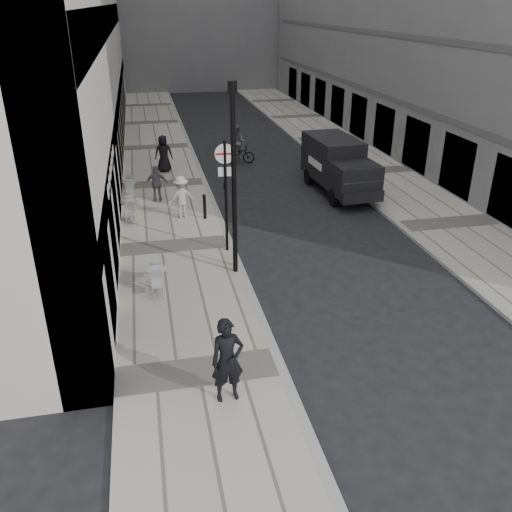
% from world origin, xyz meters
% --- Properties ---
extents(ground, '(120.00, 120.00, 0.00)m').
position_xyz_m(ground, '(0.00, 0.00, 0.00)').
color(ground, black).
rests_on(ground, ground).
extents(sidewalk, '(4.00, 60.00, 0.12)m').
position_xyz_m(sidewalk, '(-2.00, 18.00, 0.06)').
color(sidewalk, '#ABA59A').
rests_on(sidewalk, ground).
extents(far_sidewalk, '(4.00, 60.00, 0.12)m').
position_xyz_m(far_sidewalk, '(9.00, 18.00, 0.06)').
color(far_sidewalk, '#ABA59A').
rests_on(far_sidewalk, ground).
extents(walking_man, '(0.78, 0.56, 2.03)m').
position_xyz_m(walking_man, '(-1.45, 1.60, 1.13)').
color(walking_man, black).
rests_on(walking_man, sidewalk).
extents(sign_post, '(0.68, 0.12, 3.98)m').
position_xyz_m(sign_post, '(-0.20, 9.57, 2.66)').
color(sign_post, black).
rests_on(sign_post, sidewalk).
extents(lamppost, '(0.27, 0.27, 6.09)m').
position_xyz_m(lamppost, '(-0.20, 7.83, 3.50)').
color(lamppost, black).
rests_on(lamppost, sidewalk).
extents(bollard_near, '(0.11, 0.11, 0.84)m').
position_xyz_m(bollard_near, '(-0.15, 8.23, 0.54)').
color(bollard_near, black).
rests_on(bollard_near, sidewalk).
extents(bollard_far, '(0.13, 0.13, 0.98)m').
position_xyz_m(bollard_far, '(-0.60, 12.85, 0.61)').
color(bollard_far, black).
rests_on(bollard_far, sidewalk).
extents(panel_van, '(2.21, 5.34, 2.47)m').
position_xyz_m(panel_van, '(5.99, 15.35, 1.39)').
color(panel_van, black).
rests_on(panel_van, ground).
extents(cyclist, '(2.06, 1.38, 2.10)m').
position_xyz_m(cyclist, '(2.29, 21.45, 0.82)').
color(cyclist, black).
rests_on(cyclist, ground).
extents(pedestrian_a, '(0.99, 0.50, 1.63)m').
position_xyz_m(pedestrian_a, '(-2.40, 15.42, 0.93)').
color(pedestrian_a, slate).
rests_on(pedestrian_a, sidewalk).
extents(pedestrian_b, '(1.23, 0.86, 1.75)m').
position_xyz_m(pedestrian_b, '(-1.51, 13.20, 0.99)').
color(pedestrian_b, '#B4B0A6').
rests_on(pedestrian_b, sidewalk).
extents(pedestrian_c, '(0.96, 0.65, 1.90)m').
position_xyz_m(pedestrian_c, '(-1.84, 20.11, 1.07)').
color(pedestrian_c, black).
rests_on(pedestrian_c, sidewalk).
extents(cafe_table_near, '(0.64, 1.43, 0.82)m').
position_xyz_m(cafe_table_near, '(-2.80, 7.10, 0.53)').
color(cafe_table_near, '#B8B8BA').
rests_on(cafe_table_near, sidewalk).
extents(cafe_table_mid, '(0.72, 1.62, 0.92)m').
position_xyz_m(cafe_table_mid, '(-3.60, 16.14, 0.59)').
color(cafe_table_mid, '#A5A5A7').
rests_on(cafe_table_mid, sidewalk).
extents(cafe_table_far, '(0.73, 1.64, 0.94)m').
position_xyz_m(cafe_table_far, '(-3.60, 13.29, 0.59)').
color(cafe_table_far, '#BCBCBF').
rests_on(cafe_table_far, sidewalk).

